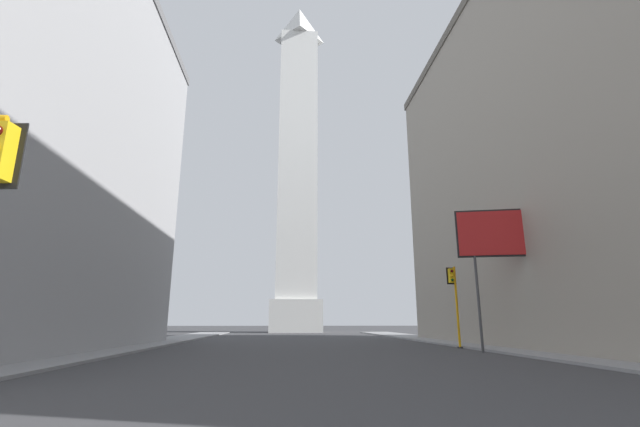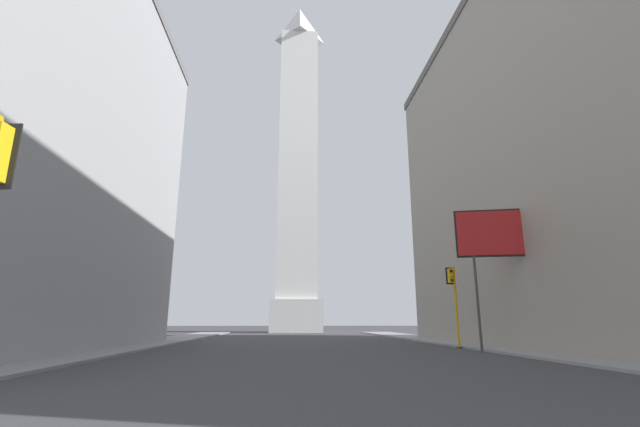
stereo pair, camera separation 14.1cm
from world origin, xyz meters
name	(u,v)px [view 1 (the left image)]	position (x,y,z in m)	size (l,w,h in m)	color
sidewalk_left	(95,352)	(-14.00, 29.16, 0.07)	(5.00, 97.20, 0.15)	gray
sidewalk_right	(517,350)	(14.00, 29.16, 0.07)	(5.00, 97.20, 0.15)	gray
obelisk	(298,162)	(0.00, 81.00, 33.38)	(9.49, 9.49, 69.61)	silver
traffic_light_mid_right	(454,294)	(11.06, 32.20, 4.03)	(0.79, 0.52, 6.13)	orange
billboard_sign	(508,236)	(13.08, 27.06, 7.60)	(6.65, 1.83, 9.49)	#3F3F42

